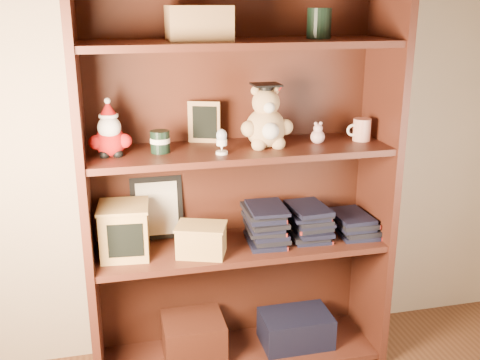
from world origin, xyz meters
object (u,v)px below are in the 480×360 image
(bookcase, at_px, (236,186))
(grad_teddy_bear, at_px, (266,123))
(teacher_mug, at_px, (361,130))
(treats_box, at_px, (124,230))

(bookcase, relative_size, grad_teddy_bear, 6.46)
(grad_teddy_bear, bearing_deg, teacher_mug, 1.08)
(bookcase, distance_m, treats_box, 0.47)
(treats_box, bearing_deg, grad_teddy_bear, -0.68)
(teacher_mug, relative_size, treats_box, 0.49)
(teacher_mug, bearing_deg, grad_teddy_bear, -178.92)
(treats_box, bearing_deg, teacher_mug, 0.05)
(bookcase, xyz_separation_m, treats_box, (-0.45, -0.05, -0.12))
(bookcase, height_order, grad_teddy_bear, bookcase)
(teacher_mug, bearing_deg, bookcase, 174.23)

